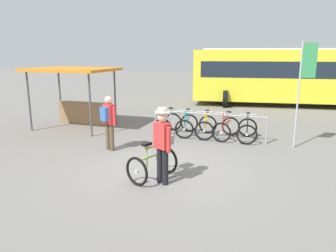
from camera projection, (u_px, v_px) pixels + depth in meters
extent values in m
plane|color=slate|center=(163.00, 169.00, 8.13)|extent=(80.00, 80.00, 0.00)
cylinder|color=#99999E|center=(156.00, 122.00, 11.59)|extent=(0.06, 0.06, 0.85)
cylinder|color=#99999E|center=(267.00, 131.00, 10.27)|extent=(0.06, 0.06, 0.85)
cylinder|color=#99999E|center=(208.00, 114.00, 10.84)|extent=(3.84, 0.35, 0.05)
torus|color=black|center=(173.00, 122.00, 12.09)|extent=(0.67, 0.16, 0.66)
cylinder|color=#B7B7BC|center=(173.00, 122.00, 12.09)|extent=(0.09, 0.07, 0.08)
torus|color=black|center=(163.00, 127.00, 11.17)|extent=(0.67, 0.16, 0.66)
cylinder|color=#B7B7BC|center=(163.00, 127.00, 11.17)|extent=(0.09, 0.07, 0.08)
cube|color=silver|center=(168.00, 118.00, 11.58)|extent=(0.13, 0.92, 0.04)
cube|color=silver|center=(168.00, 112.00, 11.49)|extent=(0.10, 0.61, 0.04)
cylinder|color=silver|center=(170.00, 116.00, 11.74)|extent=(0.03, 0.03, 0.55)
cube|color=black|center=(170.00, 109.00, 11.68)|extent=(0.14, 0.25, 0.06)
cylinder|color=silver|center=(164.00, 118.00, 11.21)|extent=(0.03, 0.03, 0.63)
cylinder|color=#B7B7BC|center=(164.00, 109.00, 11.14)|extent=(0.52, 0.08, 0.03)
torus|color=black|center=(189.00, 123.00, 11.88)|extent=(0.66, 0.10, 0.66)
cylinder|color=#B7B7BC|center=(189.00, 123.00, 11.88)|extent=(0.08, 0.06, 0.08)
torus|color=black|center=(184.00, 129.00, 10.91)|extent=(0.66, 0.10, 0.66)
cylinder|color=#B7B7BC|center=(184.00, 129.00, 10.91)|extent=(0.08, 0.06, 0.08)
cube|color=teal|center=(187.00, 120.00, 11.34)|extent=(0.08, 0.92, 0.04)
cube|color=teal|center=(187.00, 114.00, 11.24)|extent=(0.07, 0.61, 0.04)
cylinder|color=teal|center=(188.00, 117.00, 11.51)|extent=(0.03, 0.03, 0.55)
cube|color=black|center=(188.00, 110.00, 11.44)|extent=(0.13, 0.25, 0.06)
cylinder|color=teal|center=(185.00, 119.00, 10.95)|extent=(0.03, 0.03, 0.63)
cylinder|color=#B7B7BC|center=(185.00, 110.00, 10.88)|extent=(0.52, 0.05, 0.03)
torus|color=black|center=(208.00, 124.00, 11.64)|extent=(0.66, 0.12, 0.66)
cylinder|color=#B7B7BC|center=(208.00, 124.00, 11.64)|extent=(0.08, 0.07, 0.08)
torus|color=black|center=(204.00, 131.00, 10.67)|extent=(0.66, 0.12, 0.66)
cylinder|color=#B7B7BC|center=(204.00, 131.00, 10.67)|extent=(0.08, 0.07, 0.08)
cube|color=yellow|center=(206.00, 121.00, 11.10)|extent=(0.08, 0.92, 0.04)
cube|color=yellow|center=(206.00, 115.00, 11.00)|extent=(0.06, 0.61, 0.04)
cylinder|color=yellow|center=(207.00, 119.00, 11.27)|extent=(0.03, 0.03, 0.55)
cube|color=black|center=(207.00, 111.00, 11.20)|extent=(0.13, 0.24, 0.06)
cylinder|color=yellow|center=(205.00, 121.00, 10.72)|extent=(0.03, 0.03, 0.63)
cylinder|color=#B7B7BC|center=(205.00, 112.00, 10.64)|extent=(0.52, 0.05, 0.03)
torus|color=black|center=(231.00, 126.00, 11.35)|extent=(0.66, 0.22, 0.66)
cylinder|color=#B7B7BC|center=(231.00, 126.00, 11.35)|extent=(0.09, 0.08, 0.08)
torus|color=black|center=(221.00, 132.00, 10.47)|extent=(0.66, 0.22, 0.66)
cylinder|color=#B7B7BC|center=(221.00, 132.00, 10.47)|extent=(0.09, 0.08, 0.08)
cube|color=red|center=(226.00, 123.00, 10.86)|extent=(0.22, 0.91, 0.04)
cube|color=red|center=(226.00, 116.00, 10.77)|extent=(0.16, 0.61, 0.04)
cylinder|color=red|center=(228.00, 120.00, 11.01)|extent=(0.03, 0.03, 0.55)
cube|color=black|center=(228.00, 112.00, 10.95)|extent=(0.17, 0.26, 0.06)
cylinder|color=red|center=(223.00, 122.00, 10.51)|extent=(0.03, 0.03, 0.63)
cylinder|color=#B7B7BC|center=(223.00, 113.00, 10.44)|extent=(0.51, 0.13, 0.03)
torus|color=black|center=(248.00, 127.00, 11.15)|extent=(0.66, 0.08, 0.66)
cylinder|color=#B7B7BC|center=(248.00, 127.00, 11.15)|extent=(0.08, 0.06, 0.08)
torus|color=black|center=(247.00, 135.00, 10.19)|extent=(0.66, 0.08, 0.66)
cylinder|color=#B7B7BC|center=(247.00, 135.00, 10.19)|extent=(0.08, 0.06, 0.08)
cube|color=black|center=(248.00, 124.00, 10.62)|extent=(0.06, 0.92, 0.04)
cube|color=black|center=(248.00, 118.00, 10.53)|extent=(0.05, 0.61, 0.04)
cylinder|color=black|center=(248.00, 122.00, 10.79)|extent=(0.03, 0.03, 0.55)
cube|color=black|center=(248.00, 114.00, 10.72)|extent=(0.13, 0.24, 0.06)
cylinder|color=black|center=(247.00, 124.00, 10.24)|extent=(0.03, 0.03, 0.63)
cylinder|color=#B7B7BC|center=(248.00, 114.00, 10.17)|extent=(0.52, 0.04, 0.03)
torus|color=black|center=(137.00, 171.00, 7.05)|extent=(0.63, 0.32, 0.66)
cylinder|color=#B7B7BC|center=(137.00, 171.00, 7.05)|extent=(0.10, 0.09, 0.08)
torus|color=black|center=(167.00, 160.00, 7.81)|extent=(0.63, 0.32, 0.66)
cylinder|color=#B7B7BC|center=(167.00, 160.00, 7.81)|extent=(0.10, 0.09, 0.08)
cube|color=#9ED14C|center=(152.00, 156.00, 7.38)|extent=(0.41, 0.85, 0.04)
cube|color=#9ED14C|center=(154.00, 146.00, 7.37)|extent=(0.28, 0.57, 0.04)
cylinder|color=#9ED14C|center=(147.00, 156.00, 7.23)|extent=(0.03, 0.03, 0.55)
cube|color=black|center=(147.00, 144.00, 7.17)|extent=(0.21, 0.27, 0.06)
cylinder|color=#9ED14C|center=(163.00, 148.00, 7.65)|extent=(0.03, 0.03, 0.63)
cylinder|color=#B7B7BC|center=(163.00, 136.00, 7.58)|extent=(0.49, 0.24, 0.03)
cube|color=gray|center=(167.00, 139.00, 7.71)|extent=(0.32, 0.29, 0.22)
cylinder|color=black|center=(165.00, 167.00, 7.09)|extent=(0.14, 0.14, 0.82)
cylinder|color=black|center=(160.00, 165.00, 7.22)|extent=(0.14, 0.14, 0.82)
cube|color=red|center=(162.00, 136.00, 7.00)|extent=(0.39, 0.35, 0.58)
cylinder|color=red|center=(169.00, 140.00, 6.84)|extent=(0.09, 0.09, 0.55)
cylinder|color=red|center=(155.00, 136.00, 7.16)|extent=(0.09, 0.09, 0.55)
sphere|color=beige|center=(162.00, 117.00, 6.90)|extent=(0.22, 0.22, 0.22)
cylinder|color=beige|center=(162.00, 112.00, 6.88)|extent=(0.32, 0.32, 0.02)
cylinder|color=beige|center=(162.00, 110.00, 6.87)|extent=(0.20, 0.20, 0.09)
cylinder|color=brown|center=(108.00, 136.00, 9.67)|extent=(0.14, 0.14, 0.82)
cylinder|color=brown|center=(112.00, 137.00, 9.55)|extent=(0.14, 0.14, 0.82)
cube|color=red|center=(109.00, 114.00, 9.46)|extent=(0.39, 0.33, 0.58)
cylinder|color=red|center=(105.00, 114.00, 9.63)|extent=(0.09, 0.09, 0.55)
cylinder|color=red|center=(114.00, 116.00, 9.34)|extent=(0.09, 0.09, 0.55)
sphere|color=beige|center=(108.00, 100.00, 9.36)|extent=(0.22, 0.22, 0.22)
cube|color=#3366B2|center=(104.00, 114.00, 9.34)|extent=(0.30, 0.24, 0.40)
cube|color=yellow|center=(287.00, 75.00, 17.48)|extent=(10.18, 3.38, 2.70)
cube|color=#19232D|center=(288.00, 69.00, 17.40)|extent=(9.39, 3.33, 0.84)
cube|color=silver|center=(289.00, 49.00, 17.16)|extent=(9.17, 3.05, 0.08)
cylinder|color=black|center=(225.00, 99.00, 17.15)|extent=(0.33, 0.92, 0.90)
cylinder|color=black|center=(226.00, 93.00, 19.54)|extent=(0.33, 0.92, 0.90)
cylinder|color=#4C4C51|center=(60.00, 96.00, 13.52)|extent=(0.07, 0.07, 2.20)
cylinder|color=#4C4C51|center=(115.00, 98.00, 12.70)|extent=(0.07, 0.07, 2.20)
cylinder|color=#4C4C51|center=(29.00, 102.00, 11.86)|extent=(0.07, 0.07, 2.20)
cylinder|color=#4C4C51|center=(90.00, 105.00, 11.04)|extent=(0.07, 0.07, 2.20)
cube|color=orange|center=(72.00, 69.00, 12.02)|extent=(3.21, 2.45, 0.10)
cube|color=olive|center=(86.00, 113.00, 13.12)|extent=(2.35, 0.42, 0.90)
cylinder|color=#B2B2B7|center=(298.00, 96.00, 9.60)|extent=(0.05, 0.05, 3.20)
cube|color=#338C4C|center=(309.00, 60.00, 9.30)|extent=(0.40, 0.03, 1.00)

